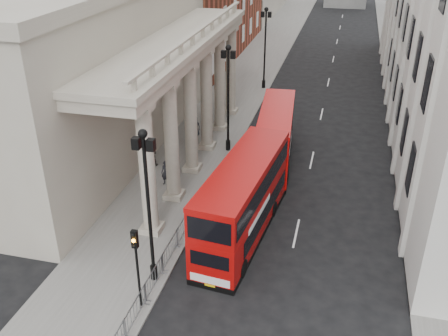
{
  "coord_description": "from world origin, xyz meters",
  "views": [
    {
      "loc": [
        7.81,
        -14.71,
        16.98
      ],
      "look_at": [
        1.02,
        12.27,
        2.57
      ],
      "focal_mm": 40.0,
      "sensor_mm": 36.0,
      "label": 1
    }
  ],
  "objects_px": {
    "lamp_post_north": "(265,43)",
    "bus_far": "(275,135)",
    "traffic_light": "(136,255)",
    "pedestrian_c": "(196,126)",
    "bus_near": "(243,199)",
    "pedestrian_b": "(152,155)",
    "pedestrian_a": "(166,173)",
    "lamp_post_south": "(148,198)",
    "lamp_post_mid": "(228,92)"
  },
  "relations": [
    {
      "from": "lamp_post_north",
      "to": "bus_far",
      "type": "xyz_separation_m",
      "value": [
        3.85,
        -16.99,
        -2.74
      ]
    },
    {
      "from": "pedestrian_a",
      "to": "pedestrian_c",
      "type": "relative_size",
      "value": 1.07
    },
    {
      "from": "lamp_post_south",
      "to": "pedestrian_c",
      "type": "bearing_deg",
      "value": 100.35
    },
    {
      "from": "bus_far",
      "to": "pedestrian_a",
      "type": "bearing_deg",
      "value": -145.37
    },
    {
      "from": "lamp_post_south",
      "to": "lamp_post_mid",
      "type": "relative_size",
      "value": 1.0
    },
    {
      "from": "pedestrian_a",
      "to": "pedestrian_c",
      "type": "xyz_separation_m",
      "value": [
        -0.5,
        8.61,
        -0.06
      ]
    },
    {
      "from": "pedestrian_a",
      "to": "pedestrian_b",
      "type": "relative_size",
      "value": 1.04
    },
    {
      "from": "traffic_light",
      "to": "bus_near",
      "type": "xyz_separation_m",
      "value": [
        3.43,
        7.21,
        -0.71
      ]
    },
    {
      "from": "pedestrian_a",
      "to": "pedestrian_c",
      "type": "distance_m",
      "value": 8.62
    },
    {
      "from": "pedestrian_b",
      "to": "pedestrian_c",
      "type": "bearing_deg",
      "value": -121.41
    },
    {
      "from": "lamp_post_mid",
      "to": "pedestrian_c",
      "type": "distance_m",
      "value": 5.59
    },
    {
      "from": "traffic_light",
      "to": "pedestrian_a",
      "type": "relative_size",
      "value": 2.44
    },
    {
      "from": "lamp_post_south",
      "to": "pedestrian_a",
      "type": "xyz_separation_m",
      "value": [
        -2.81,
        9.51,
        -3.91
      ]
    },
    {
      "from": "pedestrian_b",
      "to": "pedestrian_c",
      "type": "xyz_separation_m",
      "value": [
        1.49,
        6.11,
        -0.02
      ]
    },
    {
      "from": "lamp_post_south",
      "to": "pedestrian_a",
      "type": "relative_size",
      "value": 4.72
    },
    {
      "from": "pedestrian_a",
      "to": "bus_far",
      "type": "bearing_deg",
      "value": 44.91
    },
    {
      "from": "lamp_post_mid",
      "to": "bus_near",
      "type": "bearing_deg",
      "value": -71.91
    },
    {
      "from": "lamp_post_north",
      "to": "pedestrian_b",
      "type": "distance_m",
      "value": 20.94
    },
    {
      "from": "bus_far",
      "to": "pedestrian_b",
      "type": "height_order",
      "value": "bus_far"
    },
    {
      "from": "pedestrian_a",
      "to": "pedestrian_c",
      "type": "bearing_deg",
      "value": 98.72
    },
    {
      "from": "bus_near",
      "to": "bus_far",
      "type": "distance_m",
      "value": 9.82
    },
    {
      "from": "lamp_post_south",
      "to": "lamp_post_north",
      "type": "height_order",
      "value": "same"
    },
    {
      "from": "bus_near",
      "to": "pedestrian_a",
      "type": "relative_size",
      "value": 6.14
    },
    {
      "from": "pedestrian_a",
      "to": "pedestrian_b",
      "type": "distance_m",
      "value": 3.19
    },
    {
      "from": "traffic_light",
      "to": "pedestrian_c",
      "type": "relative_size",
      "value": 2.62
    },
    {
      "from": "lamp_post_north",
      "to": "pedestrian_a",
      "type": "distance_m",
      "value": 23.0
    },
    {
      "from": "traffic_light",
      "to": "pedestrian_b",
      "type": "distance_m",
      "value": 15.01
    },
    {
      "from": "lamp_post_south",
      "to": "bus_far",
      "type": "distance_m",
      "value": 15.73
    },
    {
      "from": "bus_far",
      "to": "pedestrian_a",
      "type": "xyz_separation_m",
      "value": [
        -6.66,
        -5.49,
        -1.17
      ]
    },
    {
      "from": "traffic_light",
      "to": "bus_far",
      "type": "bearing_deg",
      "value": 77.58
    },
    {
      "from": "lamp_post_north",
      "to": "pedestrian_a",
      "type": "bearing_deg",
      "value": -97.12
    },
    {
      "from": "pedestrian_a",
      "to": "pedestrian_b",
      "type": "xyz_separation_m",
      "value": [
        -1.99,
        2.49,
        -0.04
      ]
    },
    {
      "from": "lamp_post_mid",
      "to": "bus_near",
      "type": "xyz_separation_m",
      "value": [
        3.53,
        -10.81,
        -2.51
      ]
    },
    {
      "from": "bus_near",
      "to": "pedestrian_b",
      "type": "height_order",
      "value": "bus_near"
    },
    {
      "from": "lamp_post_south",
      "to": "lamp_post_north",
      "type": "xyz_separation_m",
      "value": [
        0.0,
        32.0,
        0.0
      ]
    },
    {
      "from": "traffic_light",
      "to": "pedestrian_b",
      "type": "bearing_deg",
      "value": 109.25
    },
    {
      "from": "lamp_post_south",
      "to": "pedestrian_a",
      "type": "height_order",
      "value": "lamp_post_south"
    },
    {
      "from": "pedestrian_c",
      "to": "traffic_light",
      "type": "bearing_deg",
      "value": -80.95
    },
    {
      "from": "pedestrian_c",
      "to": "bus_far",
      "type": "bearing_deg",
      "value": -24.06
    },
    {
      "from": "lamp_post_south",
      "to": "bus_near",
      "type": "xyz_separation_m",
      "value": [
        3.53,
        5.19,
        -2.51
      ]
    },
    {
      "from": "lamp_post_north",
      "to": "pedestrian_c",
      "type": "bearing_deg",
      "value": -103.42
    },
    {
      "from": "bus_far",
      "to": "pedestrian_c",
      "type": "bearing_deg",
      "value": 151.59
    },
    {
      "from": "bus_near",
      "to": "pedestrian_c",
      "type": "distance_m",
      "value": 14.7
    },
    {
      "from": "lamp_post_south",
      "to": "traffic_light",
      "type": "height_order",
      "value": "lamp_post_south"
    },
    {
      "from": "pedestrian_c",
      "to": "pedestrian_b",
      "type": "bearing_deg",
      "value": -104.24
    },
    {
      "from": "lamp_post_south",
      "to": "pedestrian_c",
      "type": "xyz_separation_m",
      "value": [
        -3.31,
        18.12,
        -3.97
      ]
    },
    {
      "from": "traffic_light",
      "to": "pedestrian_b",
      "type": "xyz_separation_m",
      "value": [
        -4.9,
        14.03,
        -2.14
      ]
    },
    {
      "from": "pedestrian_a",
      "to": "lamp_post_south",
      "type": "bearing_deg",
      "value": -68.18
    },
    {
      "from": "lamp_post_mid",
      "to": "pedestrian_a",
      "type": "height_order",
      "value": "lamp_post_mid"
    },
    {
      "from": "lamp_post_mid",
      "to": "pedestrian_a",
      "type": "distance_m",
      "value": 8.08
    }
  ]
}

